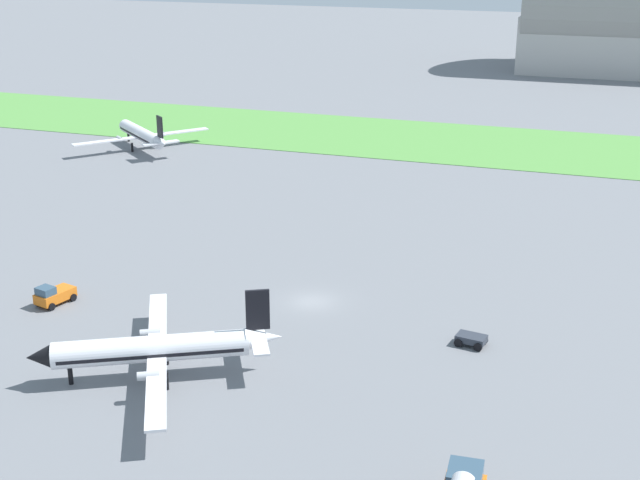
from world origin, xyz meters
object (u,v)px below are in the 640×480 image
Objects in this scene: airplane_foreground_turboprop at (157,348)px; airplane_taxiing_turboprop at (142,134)px; baggage_cart_near_gate at (471,339)px; pushback_tug_midfield at (54,295)px.

airplane_foreground_turboprop is 74.51m from airplane_taxiing_turboprop.
airplane_foreground_turboprop is at bearing -139.80° from baggage_cart_near_gate.
airplane_foreground_turboprop is 5.18× the size of pushback_tug_midfield.
baggage_cart_near_gate is (59.58, -50.98, -1.82)m from airplane_taxiing_turboprop.
airplane_foreground_turboprop reaches higher than airplane_taxiing_turboprop.
airplane_taxiing_turboprop reaches higher than baggage_cart_near_gate.
airplane_taxiing_turboprop is at bearing -143.81° from pushback_tug_midfield.
baggage_cart_near_gate is at bearing 178.77° from airplane_taxiing_turboprop.
airplane_foreground_turboprop reaches higher than pushback_tug_midfield.
pushback_tug_midfield is (22.08, -54.95, -1.48)m from airplane_taxiing_turboprop.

